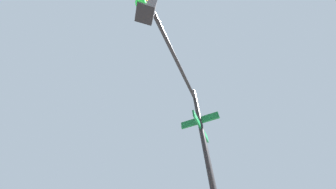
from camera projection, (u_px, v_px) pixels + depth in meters
The scene contains 1 object.
traffic_signal_near at pixel (182, 95), 3.09m from camera, with size 2.39×2.72×5.53m.
Camera 1 is at (-5.77, -4.55, 1.51)m, focal length 17.15 mm.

